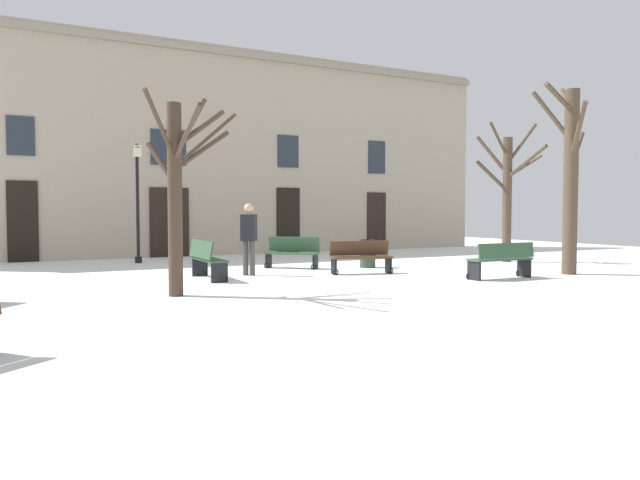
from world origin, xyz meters
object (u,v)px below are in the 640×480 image
tree_center (178,186)px  bench_far_corner (502,260)px  litter_bin (368,253)px  person_strolling (249,235)px  tree_near_facade (570,175)px  streetlamp (137,190)px  bench_facing_shops (292,252)px  bench_back_to_back_right (361,257)px  tree_right_of_center (507,190)px  bench_near_lamp (207,259)px

tree_center → bench_far_corner: tree_center is taller
litter_bin → person_strolling: person_strolling is taller
tree_near_facade → streetlamp: size_ratio=1.34×
tree_near_facade → bench_facing_shops: bearing=140.4°
streetlamp → bench_back_to_back_right: (4.58, -6.00, -1.86)m
tree_near_facade → litter_bin: size_ratio=6.21×
tree_right_of_center → streetlamp: 11.80m
streetlamp → person_strolling: size_ratio=2.06×
tree_near_facade → bench_near_lamp: (-8.70, 3.18, -2.09)m
bench_far_corner → person_strolling: person_strolling is taller
tree_right_of_center → person_strolling: (-8.83, 0.02, -1.28)m
tree_near_facade → bench_far_corner: tree_near_facade is taller
tree_center → bench_facing_shops: bearing=43.3°
tree_right_of_center → bench_near_lamp: size_ratio=2.57×
bench_facing_shops → person_strolling: bearing=-101.6°
tree_near_facade → tree_right_of_center: bearing=69.2°
tree_center → tree_right_of_center: (11.32, 2.80, 0.20)m
litter_bin → person_strolling: 3.88m
tree_near_facade → tree_right_of_center: 3.78m
tree_right_of_center → streetlamp: bearing=154.6°
litter_bin → bench_near_lamp: size_ratio=0.47×
bench_near_lamp → bench_back_to_back_right: size_ratio=1.03×
tree_center → tree_near_facade: (9.98, -0.72, 0.47)m
tree_center → bench_near_lamp: bearing=62.5°
person_strolling → bench_back_to_back_right: bearing=23.7°
bench_far_corner → tree_right_of_center: bearing=-135.4°
tree_center → person_strolling: 3.91m
tree_right_of_center → person_strolling: size_ratio=2.44×
litter_bin → bench_facing_shops: 2.19m
streetlamp → bench_back_to_back_right: size_ratio=2.23×
streetlamp → litter_bin: size_ratio=4.64×
tree_near_facade → litter_bin: (-3.68, 3.94, -2.18)m
tree_right_of_center → bench_far_corner: 5.41m
tree_near_facade → person_strolling: (-7.49, 3.55, -1.55)m
tree_center → bench_facing_shops: 6.08m
tree_center → streetlamp: bearing=85.2°
tree_near_facade → litter_bin: bearing=133.1°
litter_bin → tree_right_of_center: bearing=-4.7°
bench_facing_shops → tree_near_facade: bearing=4.8°
tree_center → bench_near_lamp: tree_center is taller
tree_near_facade → litter_bin: 5.81m
bench_near_lamp → bench_back_to_back_right: (3.96, -0.60, -0.05)m
litter_bin → bench_back_to_back_right: size_ratio=0.48×
tree_center → tree_near_facade: 10.02m
tree_center → litter_bin: size_ratio=4.68×
bench_far_corner → person_strolling: 6.28m
bench_facing_shops → bench_far_corner: 5.82m
tree_near_facade → person_strolling: bearing=154.7°
litter_bin → bench_near_lamp: bearing=-171.4°
litter_bin → bench_far_corner: bench_far_corner is taller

